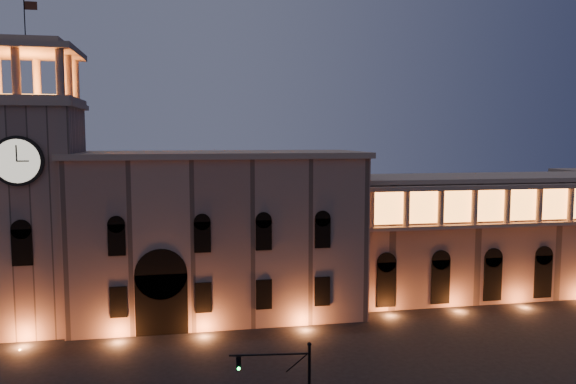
{
  "coord_description": "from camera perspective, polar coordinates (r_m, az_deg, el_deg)",
  "views": [
    {
      "loc": [
        -5.81,
        -38.27,
        19.23
      ],
      "look_at": [
        4.46,
        16.0,
        13.74
      ],
      "focal_mm": 35.0,
      "sensor_mm": 36.0,
      "label": 1
    }
  ],
  "objects": [
    {
      "name": "government_building",
      "position": [
        61.22,
        -7.08,
        -4.21
      ],
      "size": [
        30.8,
        12.8,
        17.6
      ],
      "color": "#8F6E5D",
      "rests_on": "ground"
    },
    {
      "name": "clock_tower",
      "position": [
        61.41,
        -24.49,
        -1.13
      ],
      "size": [
        9.8,
        9.8,
        32.4
      ],
      "color": "#8F6E5D",
      "rests_on": "ground"
    },
    {
      "name": "colonnade_wing",
      "position": [
        73.75,
        20.35,
        -3.97
      ],
      "size": [
        40.6,
        11.5,
        14.5
      ],
      "color": "#896858",
      "rests_on": "ground"
    }
  ]
}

